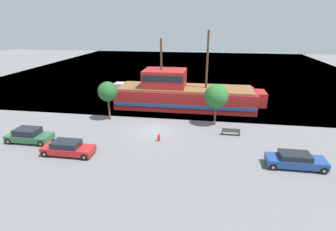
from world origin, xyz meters
name	(u,v)px	position (x,y,z in m)	size (l,w,h in m)	color
ground_plane	(154,131)	(0.00, 0.00, 0.00)	(160.00, 160.00, 0.00)	slate
water_surface	(187,67)	(0.00, 44.00, 0.00)	(80.00, 80.00, 0.00)	teal
pirate_ship	(183,94)	(2.30, 9.23, 1.92)	(20.61, 5.71, 10.62)	#A31E1E
moored_boat_dockside	(124,90)	(-8.35, 15.26, 0.66)	(5.88, 2.31, 1.79)	navy
parked_car_curb_front	(295,160)	(13.37, -5.84, 0.66)	(4.78, 1.80, 1.31)	navy
parked_car_curb_mid	(68,148)	(-6.67, -6.68, 0.67)	(4.70, 1.81, 1.35)	#B21E1E
parked_car_curb_rear	(29,135)	(-11.96, -4.75, 0.73)	(4.48, 1.93, 1.47)	#2D5B38
fire_hydrant	(159,137)	(1.06, -2.50, 0.41)	(0.42, 0.25, 0.76)	red
bench_promenade_east	(231,132)	(8.49, 0.07, 0.45)	(1.92, 0.45, 0.85)	#4C4742
tree_row_east	(108,92)	(-6.20, 2.75, 3.60)	(2.41, 2.41, 4.83)	brown
tree_row_mideast	(216,96)	(6.80, 2.92, 3.53)	(2.78, 2.78, 4.94)	brown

